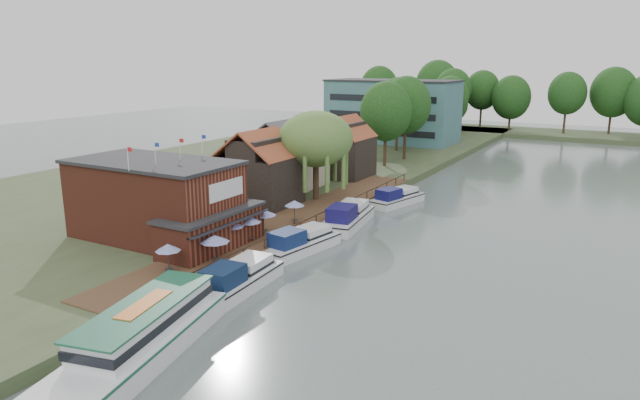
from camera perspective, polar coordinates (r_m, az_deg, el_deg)
The scene contains 28 objects.
ground at distance 46.70m, azimuth -0.83°, elevation -7.52°, with size 260.00×260.00×0.00m, color #505C58.
land_bank at distance 90.75m, azimuth -6.08°, elevation 3.26°, with size 50.00×140.00×1.00m, color #384728.
quay_deck at distance 58.42m, azimuth -2.67°, elevation -2.04°, with size 6.00×50.00×0.10m, color #47301E.
quay_rail at distance 57.38m, azimuth -0.13°, elevation -1.85°, with size 0.20×49.00×1.00m, color black, non-canonical shape.
pub at distance 52.74m, azimuth -14.67°, elevation -0.17°, with size 20.00×11.00×7.30m, color maroon, non-canonical shape.
hotel_block at distance 116.61m, azimuth 7.26°, elevation 8.85°, with size 25.40×12.40×12.30m, color #38666B, non-canonical shape.
cottage_a at distance 64.51m, azimuth -6.11°, elevation 3.25°, with size 8.60×7.60×8.50m, color black, non-canonical shape.
cottage_b at distance 74.32m, azimuth -3.53°, elevation 4.69°, with size 9.60×8.60×8.50m, color beige, non-canonical shape.
cottage_c at distance 80.06m, azimuth 2.41°, elevation 5.36°, with size 7.60×7.60×8.50m, color black, non-canonical shape.
willow at distance 66.09m, azimuth -0.42°, elevation 4.43°, with size 8.60×8.60×10.43m, color #476B2D, non-canonical shape.
umbrella_0 at distance 45.06m, azimuth -14.91°, elevation -5.71°, with size 1.96×1.96×2.38m, color navy, non-canonical shape.
umbrella_1 at distance 46.38m, azimuth -10.44°, elevation -4.90°, with size 2.40×2.40×2.38m, color navy, non-canonical shape.
umbrella_2 at distance 50.21m, azimuth -8.75°, elevation -3.38°, with size 2.11×2.11×2.38m, color navy, non-canonical shape.
umbrella_3 at distance 51.42m, azimuth -7.06°, elevation -2.91°, with size 2.17×2.17×2.38m, color #1C259B, non-canonical shape.
umbrella_4 at distance 53.57m, azimuth -5.65°, elevation -2.18°, with size 2.44×2.44×2.38m, color #211B98, non-canonical shape.
umbrella_5 at distance 56.77m, azimuth -2.56°, elevation -1.21°, with size 2.02×2.02×2.38m, color #1B3496, non-canonical shape.
cruiser_0 at distance 43.82m, azimuth -8.16°, elevation -7.40°, with size 3.28×10.13×2.47m, color silver, non-canonical shape.
cruiser_1 at distance 51.83m, azimuth -1.94°, elevation -3.93°, with size 3.19×9.86×2.39m, color silver, non-canonical shape.
cruiser_2 at distance 59.83m, azimuth 2.82°, elevation -1.39°, with size 3.48×10.76×2.64m, color silver, non-canonical shape.
cruiser_3 at distance 69.31m, azimuth 7.74°, elevation 0.45°, with size 3.01×9.32×2.24m, color silver, non-canonical shape.
tour_boat at distance 35.40m, azimuth -17.66°, elevation -12.63°, with size 4.14×14.70×3.21m, color silver, non-canonical shape.
swan at distance 40.09m, azimuth -15.86°, elevation -11.46°, with size 0.44×0.44×0.44m, color white.
bank_tree_0 at distance 88.68m, azimuth 6.58°, elevation 7.57°, with size 7.93×7.93×12.97m, color #143811, non-canonical shape.
bank_tree_1 at distance 95.16m, azimuth 8.55°, elevation 8.11°, with size 8.14×8.14×13.59m, color #143811, non-canonical shape.
bank_tree_2 at distance 104.41m, azimuth 7.74°, elevation 8.51°, with size 7.92×7.92×13.14m, color #143811, non-canonical shape.
bank_tree_3 at distance 121.17m, azimuth 12.84°, elevation 8.97°, with size 7.41×7.41×12.97m, color #143811, non-canonical shape.
bank_tree_4 at distance 129.32m, azimuth 13.18°, elevation 8.58°, with size 6.15×6.15×10.04m, color #143811, non-canonical shape.
bank_tree_5 at distance 137.83m, azimuth 13.10°, elevation 9.77°, with size 8.49×8.49×14.27m, color #143811, non-canonical shape.
Camera 1 is at (21.96, -37.56, 16.97)m, focal length 32.00 mm.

